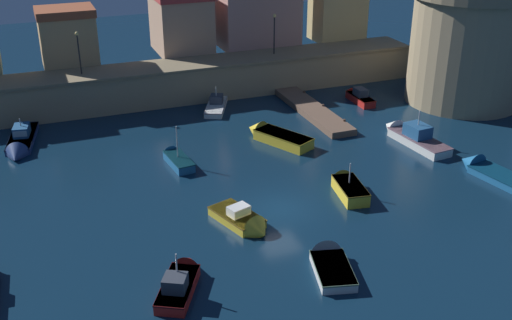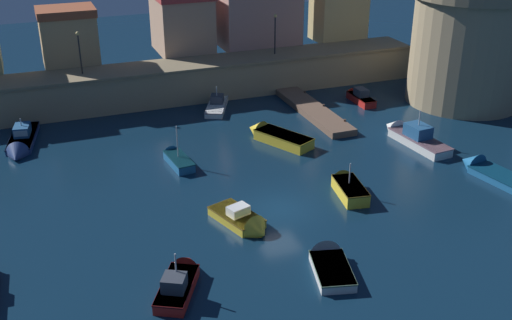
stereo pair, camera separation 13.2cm
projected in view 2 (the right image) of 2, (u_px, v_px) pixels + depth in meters
The scene contains 18 objects.
ground_plane at pixel (279, 210), 38.07m from camera, with size 120.40×120.40×0.00m, color #0C2338.
quay_wall at pixel (185, 81), 56.04m from camera, with size 44.77×4.27×3.30m.
old_town_backdrop at pixel (202, 15), 58.60m from camera, with size 40.21×6.17×9.03m.
fortress_tower at pixel (469, 46), 53.85m from camera, with size 10.63×10.63×10.09m.
pier_dock at pixel (313, 110), 53.08m from camera, with size 2.18×11.44×0.70m.
quay_lamp_0 at pixel (79, 46), 51.49m from camera, with size 0.32×0.32×3.59m.
quay_lamp_1 at pixel (275, 28), 57.16m from camera, with size 0.32×0.32×3.72m.
moored_boat_1 at pixel (328, 261), 32.53m from camera, with size 2.71×4.41×1.70m.
moored_boat_2 at pixel (245, 222), 36.08m from camera, with size 3.00×4.68×1.67m.
moored_boat_3 at pixel (411, 135), 47.43m from camera, with size 2.32×6.93×3.24m.
moored_boat_4 at pixel (494, 174), 41.88m from camera, with size 3.02×7.41×1.78m.
moored_boat_5 at pixel (219, 101), 55.20m from camera, with size 4.09×6.60×2.47m.
moored_boat_7 at pixel (21, 143), 46.55m from camera, with size 2.90×7.12×2.42m.
moored_boat_8 at pixel (274, 135), 47.63m from camera, with size 4.18×6.00×1.65m.
moored_boat_9 at pixel (176, 158), 44.10m from camera, with size 1.62×4.22×3.20m.
moored_boat_10 at pixel (347, 186), 39.93m from camera, with size 2.12×4.35×2.48m.
moored_boat_11 at pixel (180, 280), 30.86m from camera, with size 3.43×4.65×2.72m.
moored_boat_12 at pixel (358, 96), 55.88m from camera, with size 1.23×4.43×1.54m.
Camera 2 is at (-13.19, -30.52, 18.84)m, focal length 43.60 mm.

